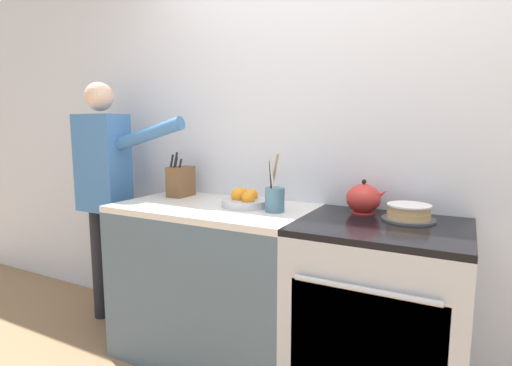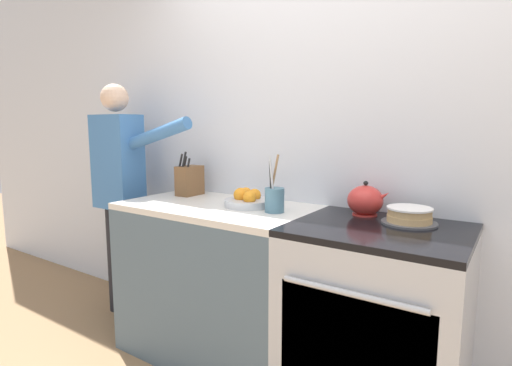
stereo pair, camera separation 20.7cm
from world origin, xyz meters
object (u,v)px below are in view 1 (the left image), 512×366
(layer_cake, at_px, (409,213))
(knife_block, at_px, (181,181))
(stove_range, at_px, (378,317))
(tea_kettle, at_px, (364,199))
(utensil_crock, at_px, (275,198))
(fruit_bowl, at_px, (245,200))
(person_baker, at_px, (105,182))

(layer_cake, relative_size, knife_block, 0.87)
(stove_range, relative_size, tea_kettle, 4.19)
(layer_cake, relative_size, utensil_crock, 0.82)
(utensil_crock, distance_m, fruit_bowl, 0.22)
(tea_kettle, xyz_separation_m, knife_block, (-1.15, -0.05, 0.02))
(layer_cake, height_order, tea_kettle, tea_kettle)
(person_baker, bearing_deg, tea_kettle, 4.83)
(stove_range, xyz_separation_m, tea_kettle, (-0.13, 0.20, 0.53))
(stove_range, height_order, knife_block, knife_block)
(layer_cake, distance_m, utensil_crock, 0.66)
(stove_range, bearing_deg, utensil_crock, 179.29)
(layer_cake, xyz_separation_m, fruit_bowl, (-0.85, -0.07, -0.00))
(stove_range, bearing_deg, knife_block, 173.22)
(tea_kettle, relative_size, fruit_bowl, 0.81)
(layer_cake, distance_m, tea_kettle, 0.24)
(stove_range, height_order, tea_kettle, tea_kettle)
(stove_range, xyz_separation_m, layer_cake, (0.10, 0.13, 0.49))
(layer_cake, bearing_deg, person_baker, -176.86)
(fruit_bowl, bearing_deg, knife_block, 170.25)
(stove_range, bearing_deg, person_baker, 179.22)
(layer_cake, distance_m, fruit_bowl, 0.85)
(fruit_bowl, bearing_deg, utensil_crock, -14.96)
(utensil_crock, relative_size, person_baker, 0.18)
(fruit_bowl, xyz_separation_m, person_baker, (-1.07, -0.04, 0.04))
(knife_block, bearing_deg, fruit_bowl, -9.75)
(knife_block, bearing_deg, stove_range, -6.78)
(fruit_bowl, height_order, person_baker, person_baker)
(tea_kettle, relative_size, person_baker, 0.13)
(knife_block, relative_size, person_baker, 0.17)
(stove_range, height_order, person_baker, person_baker)
(knife_block, relative_size, fruit_bowl, 1.06)
(knife_block, distance_m, fruit_bowl, 0.53)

